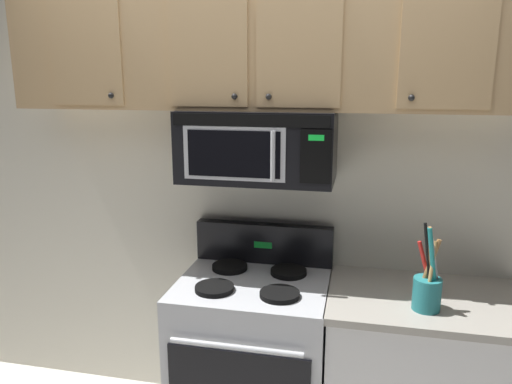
# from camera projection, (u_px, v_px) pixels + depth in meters

# --- Properties ---
(back_wall) EXTENTS (5.20, 0.10, 2.70)m
(back_wall) POSITION_uv_depth(u_px,v_px,m) (267.00, 180.00, 2.70)
(back_wall) COLOR silver
(back_wall) RESTS_ON ground_plane
(stove_range) EXTENTS (0.76, 0.69, 1.12)m
(stove_range) POSITION_uv_depth(u_px,v_px,m) (253.00, 358.00, 2.55)
(stove_range) COLOR #B7BABF
(stove_range) RESTS_ON ground_plane
(over_range_microwave) EXTENTS (0.76, 0.43, 0.35)m
(over_range_microwave) POSITION_uv_depth(u_px,v_px,m) (258.00, 146.00, 2.41)
(over_range_microwave) COLOR black
(upper_cabinets) EXTENTS (2.50, 0.36, 0.55)m
(upper_cabinets) POSITION_uv_depth(u_px,v_px,m) (260.00, 52.00, 2.34)
(upper_cabinets) COLOR tan
(counter_segment) EXTENTS (0.93, 0.65, 0.90)m
(counter_segment) POSITION_uv_depth(u_px,v_px,m) (420.00, 381.00, 2.39)
(counter_segment) COLOR silver
(counter_segment) RESTS_ON ground_plane
(utensil_crock_teal) EXTENTS (0.12, 0.12, 0.40)m
(utensil_crock_teal) POSITION_uv_depth(u_px,v_px,m) (428.00, 287.00, 2.13)
(utensil_crock_teal) COLOR teal
(utensil_crock_teal) RESTS_ON counter_segment
(salt_shaker) EXTENTS (0.04, 0.04, 0.11)m
(salt_shaker) POSITION_uv_depth(u_px,v_px,m) (432.00, 283.00, 2.30)
(salt_shaker) COLOR white
(salt_shaker) RESTS_ON counter_segment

